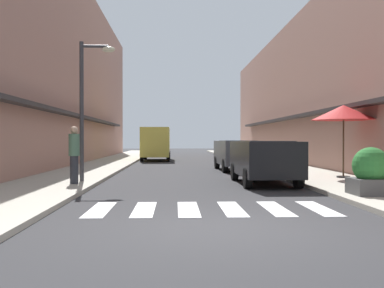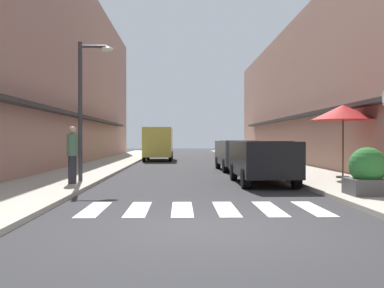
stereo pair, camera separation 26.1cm
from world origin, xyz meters
name	(u,v)px [view 1 (the left image)]	position (x,y,z in m)	size (l,w,h in m)	color
ground_plane	(188,166)	(0.00, 18.24, 0.00)	(100.31, 100.31, 0.00)	#2B2B2D
sidewalk_left	(103,165)	(-4.81, 18.24, 0.06)	(3.00, 63.83, 0.12)	#ADA899
sidewalk_right	(272,165)	(4.81, 18.24, 0.06)	(3.00, 63.83, 0.12)	#ADA899
building_row_left	(39,70)	(-8.81, 19.52, 5.65)	(5.50, 43.03, 11.31)	#A87A6B
building_row_right	(333,92)	(8.81, 19.52, 4.40)	(5.50, 43.03, 8.81)	#A87A6B
crosswalk	(210,209)	(0.00, 2.11, 0.01)	(5.20, 2.20, 0.01)	silver
parked_car_near	(264,157)	(2.26, 7.61, 0.92)	(1.83, 4.39, 1.47)	black
parked_car_mid	(237,152)	(2.26, 14.27, 0.92)	(1.92, 4.46, 1.47)	#4C5156
delivery_van	(156,141)	(-2.11, 25.14, 1.41)	(2.02, 5.40, 2.37)	#D8CC4C
street_lamp	(88,95)	(-3.69, 7.70, 3.03)	(1.19, 0.28, 4.68)	#38383D
cafe_umbrella	(344,113)	(5.40, 8.68, 2.49)	(2.32, 2.32, 2.66)	#262626
planter_corner	(371,172)	(4.21, 3.61, 0.68)	(0.97, 0.97, 1.20)	#4C4C4C
pedestrian_walking_near	(74,153)	(-3.94, 6.73, 1.08)	(0.34, 0.34, 1.81)	#282B33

